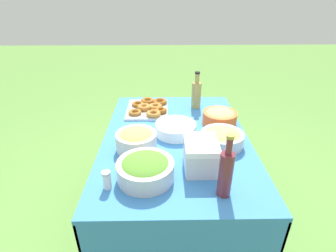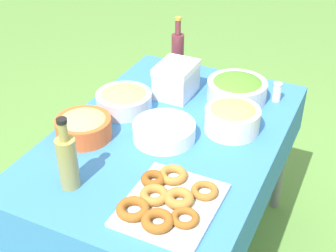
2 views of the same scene
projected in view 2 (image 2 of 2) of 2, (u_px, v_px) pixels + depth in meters
picnic_table at (168, 152)px, 2.06m from camera, size 1.35×0.92×0.77m
salad_bowl at (237, 88)px, 2.22m from camera, size 0.28×0.28×0.12m
pasta_bowl at (83, 126)px, 1.96m from camera, size 0.23×0.23×0.11m
donut_platter at (168, 201)px, 1.62m from camera, size 0.39×0.32×0.05m
plate_stack at (163, 131)px, 1.96m from camera, size 0.26×0.26×0.07m
olive_oil_bottle at (67, 161)px, 1.66m from camera, size 0.07×0.07×0.29m
wine_bottle at (178, 53)px, 2.41m from camera, size 0.06×0.06×0.31m
bread_bowl at (124, 99)px, 2.15m from camera, size 0.26×0.26×0.10m
fruit_bowl at (232, 117)px, 1.99m from camera, size 0.24×0.24×0.13m
cooler_box at (176, 79)px, 2.25m from camera, size 0.21×0.17×0.16m
salt_shaker at (277, 92)px, 2.22m from camera, size 0.04×0.04×0.09m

